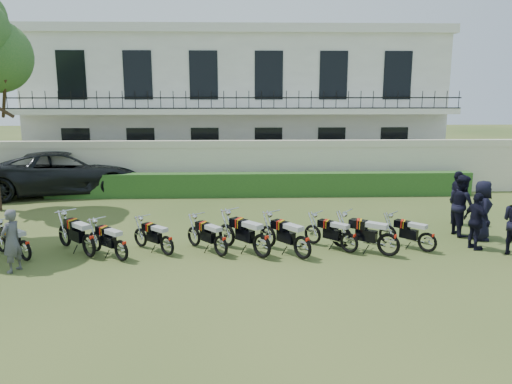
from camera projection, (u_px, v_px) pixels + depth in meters
ground at (236, 250)px, 14.17m from camera, size 100.00×100.00×0.00m
perimeter_wall at (237, 166)px, 21.76m from camera, size 30.00×0.35×2.30m
hedge at (260, 185)px, 21.15m from camera, size 18.00×0.60×1.00m
building at (237, 103)px, 27.08m from camera, size 20.40×9.60×7.40m
motorcycle_0 at (25, 245)px, 13.09m from camera, size 1.46×1.17×0.97m
motorcycle_1 at (89, 240)px, 13.36m from camera, size 1.49×1.50×1.10m
motorcycle_2 at (121, 245)px, 13.08m from camera, size 1.39×1.28×0.98m
motorcycle_3 at (167, 241)px, 13.53m from camera, size 1.33×1.23×0.94m
motorcycle_4 at (221, 241)px, 13.45m from camera, size 1.24×1.44×0.99m
motorcycle_5 at (262, 240)px, 13.31m from camera, size 1.48×1.60×1.13m
motorcycle_6 at (303, 242)px, 13.22m from camera, size 1.33×1.61×1.09m
motorcycle_7 at (349, 238)px, 13.75m from camera, size 1.37×1.30×0.98m
motorcycle_8 at (389, 239)px, 13.43m from camera, size 1.70×1.27×1.11m
motorcycle_9 at (428, 238)px, 13.81m from camera, size 1.33×1.28×0.96m
suv at (67, 172)px, 21.64m from camera, size 7.30×4.53×1.88m
inspector at (11, 241)px, 12.32m from camera, size 0.56×0.68×1.60m
officer_2 at (476, 221)px, 14.04m from camera, size 0.63×1.03×1.64m
officer_3 at (481, 210)px, 14.96m from camera, size 0.72×0.97×1.81m
officer_4 at (462, 205)px, 15.43m from camera, size 0.78×0.97×1.91m
officer_5 at (457, 198)px, 16.58m from camera, size 0.62×1.13×1.83m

